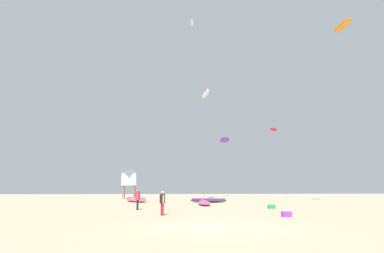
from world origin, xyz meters
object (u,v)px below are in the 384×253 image
Objects in this scene: kite_grounded_near at (204,203)px; kite_aloft_0 at (225,140)px; kite_aloft_3 at (343,26)px; kite_aloft_4 at (273,129)px; person_foreground at (162,201)px; kite_aloft_1 at (192,23)px; cooler_box at (287,214)px; kite_aloft_2 at (206,94)px; person_midground at (138,198)px; kite_grounded_far at (136,200)px; lifeguard_tower at (130,177)px; kite_grounded_mid at (208,200)px; gear_bag at (272,207)px.

kite_grounded_near is 27.07m from kite_aloft_0.
kite_aloft_3 is 1.49× the size of kite_aloft_4.
person_foreground is 32.79m from kite_aloft_1.
cooler_box is 0.15× the size of kite_aloft_2.
person_midground is 0.71× the size of kite_aloft_4.
kite_grounded_far is at bearing -145.02° from kite_aloft_1.
person_midground is (-2.07, 5.04, 0.01)m from person_foreground.
kite_grounded_far is at bearing 120.52° from cooler_box.
kite_aloft_1 is 21.56m from kite_aloft_4.
kite_aloft_4 reaches higher than person_midground.
kite_grounded_near is 26.23m from kite_aloft_4.
kite_grounded_far is at bearing 160.34° from kite_aloft_3.
kite_aloft_1 reaches higher than lifeguard_tower.
person_foreground is 0.36× the size of kite_grounded_mid.
gear_bag is at bearing -92.14° from kite_aloft_0.
kite_aloft_2 reaches higher than lifeguard_tower.
kite_grounded_mid is 1.02× the size of lifeguard_tower.
cooler_box is at bearing -64.91° from lifeguard_tower.
cooler_box is 35.04m from kite_aloft_4.
gear_bag is at bearing 2.86° from person_midground.
kite_aloft_2 reaches higher than kite_aloft_0.
kite_aloft_3 is (23.88, -16.86, 15.45)m from lifeguard_tower.
cooler_box is at bearing -83.15° from kite_aloft_2.
kite_grounded_mid is at bearing -130.32° from kite_aloft_4.
kite_aloft_3 is (20.53, 4.41, 17.59)m from person_midground.
cooler_box is 7.20m from gear_bag.
kite_grounded_mid is at bearing 57.09° from person_midground.
kite_aloft_4 reaches higher than cooler_box.
person_midground is 2.80× the size of gear_bag.
kite_aloft_2 is 1.15× the size of kite_aloft_3.
person_foreground is 37.69m from kite_aloft_0.
person_foreground is 0.41× the size of kite_aloft_2.
gear_bag is at bearing 79.96° from cooler_box.
gear_bag is (14.25, -20.67, -2.89)m from lifeguard_tower.
person_midground is at bearing -83.48° from kite_grounded_far.
kite_aloft_2 reaches higher than cooler_box.
kite_aloft_1 is (-1.47, 6.33, 24.78)m from kite_grounded_mid.
cooler_box is 23.95m from kite_aloft_3.
kite_aloft_0 is at bearing 75.87° from kite_grounded_near.
kite_aloft_2 is 1.71× the size of kite_aloft_4.
kite_aloft_0 is (1.11, 29.60, 9.67)m from gear_bag.
lifeguard_tower is (-10.15, 10.65, 2.82)m from kite_grounded_mid.
kite_grounded_near is at bearing 175.17° from kite_aloft_3.
kite_aloft_2 is at bearing 141.70° from kite_aloft_3.
kite_grounded_far is at bearing 80.47° from person_foreground.
kite_aloft_0 is at bearing 87.86° from gear_bag.
kite_aloft_4 reaches higher than person_foreground.
kite_grounded_near and kite_grounded_mid have the same top height.
person_midground is 8.15m from kite_grounded_near.
kite_aloft_4 is at bearing 39.56° from person_foreground.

